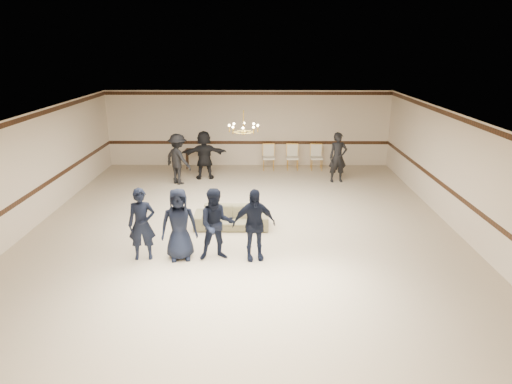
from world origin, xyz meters
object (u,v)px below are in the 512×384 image
at_px(settee, 232,217).
at_px(banquet_chair_right, 317,158).
at_px(boy_a, 142,224).
at_px(banquet_chair_mid, 293,158).
at_px(banquet_chair_left, 269,157).
at_px(boy_b, 179,224).
at_px(adult_right, 338,157).
at_px(chandelier, 243,121).
at_px(adult_left, 178,159).
at_px(boy_d, 254,225).
at_px(console_table, 198,159).
at_px(adult_mid, 204,155).
at_px(boy_c, 216,224).

distance_m(settee, banquet_chair_right, 7.18).
xyz_separation_m(boy_a, settee, (2.04, 2.00, -0.59)).
distance_m(settee, banquet_chair_mid, 6.80).
bearing_deg(banquet_chair_left, boy_a, -114.88).
bearing_deg(boy_b, adult_right, 43.04).
relative_size(boy_b, banquet_chair_left, 1.73).
xyz_separation_m(chandelier, banquet_chair_mid, (1.86, 5.25, -2.36)).
height_order(adult_left, adult_right, same).
distance_m(boy_a, adult_right, 8.84).
distance_m(boy_a, boy_b, 0.90).
bearing_deg(boy_d, console_table, 95.52).
distance_m(boy_b, banquet_chair_right, 9.48).
distance_m(adult_right, banquet_chair_left, 3.15).
bearing_deg(banquet_chair_right, settee, -115.04).
xyz_separation_m(adult_mid, adult_right, (5.10, -0.40, 0.00)).
distance_m(boy_b, boy_d, 1.80).
bearing_deg(boy_b, settee, 49.67).
height_order(boy_b, boy_d, same).
bearing_deg(banquet_chair_mid, settee, -107.01).
bearing_deg(banquet_chair_left, console_table, 172.20).
height_order(boy_a, banquet_chair_left, boy_a).
relative_size(boy_c, banquet_chair_left, 1.73).
bearing_deg(chandelier, banquet_chair_mid, 70.54).
distance_m(adult_left, adult_right, 6.01).
bearing_deg(chandelier, boy_d, -83.94).
xyz_separation_m(adult_mid, console_table, (-0.48, 1.56, -0.54)).
distance_m(boy_b, settee, 2.38).
xyz_separation_m(adult_right, banquet_chair_right, (-0.58, 1.76, -0.43)).
height_order(chandelier, boy_a, chandelier).
height_order(boy_a, boy_b, same).
height_order(adult_left, console_table, adult_left).
distance_m(adult_mid, console_table, 1.72).
bearing_deg(banquet_chair_mid, boy_c, -104.30).
bearing_deg(banquet_chair_mid, banquet_chair_right, 1.70).
relative_size(adult_mid, banquet_chair_mid, 1.83).
distance_m(boy_d, adult_left, 7.00).
relative_size(adult_left, banquet_chair_left, 1.83).
relative_size(boy_c, adult_right, 0.94).
distance_m(boy_c, banquet_chair_mid, 8.78).
bearing_deg(adult_right, boy_d, -123.45).
bearing_deg(boy_c, console_table, 89.70).
height_order(adult_left, banquet_chair_right, adult_left).
bearing_deg(boy_d, banquet_chair_mid, 69.28).
xyz_separation_m(boy_a, banquet_chair_right, (5.22, 8.44, -0.38)).
distance_m(chandelier, banquet_chair_right, 6.43).
distance_m(chandelier, banquet_chair_mid, 6.05).
relative_size(chandelier, banquet_chair_left, 0.91).
relative_size(boy_d, banquet_chair_mid, 1.73).
distance_m(boy_b, boy_c, 0.90).
relative_size(boy_c, banquet_chair_right, 1.73).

